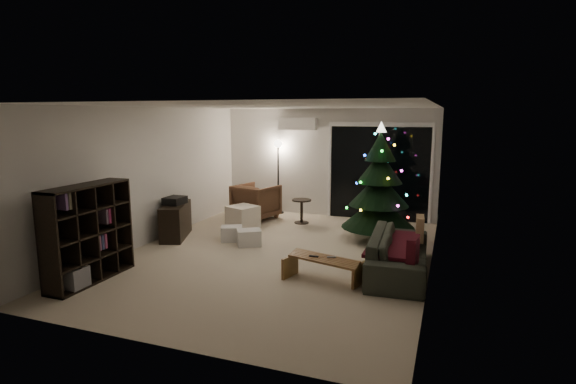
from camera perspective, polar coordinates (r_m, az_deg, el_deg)
name	(u,v)px	position (r m, az deg, el deg)	size (l,w,h in m)	color
room	(326,185)	(8.75, 4.88, 0.91)	(6.50, 7.51, 2.60)	beige
bookshelf	(79,232)	(7.13, -25.00, -4.66)	(0.36, 1.40, 1.40)	black
media_cabinet	(176,221)	(9.00, -14.07, -3.56)	(0.40, 1.06, 0.66)	black
stereo	(175,200)	(8.91, -14.18, -1.05)	(0.34, 0.40, 0.14)	black
armchair	(256,202)	(10.27, -4.07, -1.22)	(0.86, 0.88, 0.80)	#3B2718
ottoman	(243,217)	(9.45, -5.75, -3.22)	(0.53, 0.53, 0.48)	white
cardboard_box_a	(232,234)	(8.60, -7.16, -5.26)	(0.39, 0.30, 0.28)	silver
cardboard_box_b	(249,238)	(8.27, -4.98, -5.79)	(0.42, 0.32, 0.29)	silver
side_table	(302,211)	(9.87, 1.73, -2.46)	(0.42, 0.42, 0.53)	black
floor_lamp	(278,178)	(10.78, -1.25, 1.76)	(0.27, 0.27, 1.70)	black
sofa	(399,253)	(7.04, 13.88, -7.54)	(2.08, 0.81, 0.61)	black
sofa_throw	(392,244)	(7.01, 13.11, -6.42)	(0.65, 1.50, 0.05)	#4A131D
cushion_a	(420,229)	(7.58, 16.39, -4.47)	(0.12, 0.40, 0.40)	#A08364
cushion_b	(413,251)	(6.33, 15.58, -7.28)	(0.12, 0.40, 0.40)	#4A131D
coffee_table	(324,269)	(6.56, 4.54, -9.77)	(1.09, 0.38, 0.35)	brown
remote_a	(314,256)	(6.55, 3.29, -8.14)	(0.14, 0.04, 0.02)	black
remote_b	(331,257)	(6.53, 5.54, -8.22)	(0.13, 0.04, 0.02)	slate
christmas_tree	(379,182)	(8.55, 11.52, 1.22)	(1.38, 1.38, 2.23)	black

